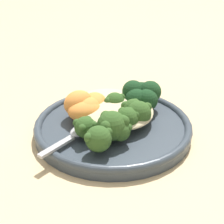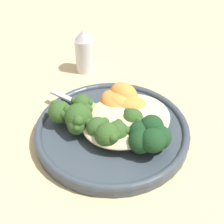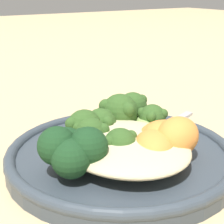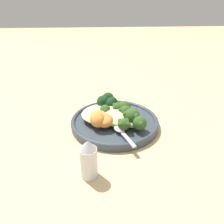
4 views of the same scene
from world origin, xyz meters
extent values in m
plane|color=#D6B784|center=(0.00, 0.00, 0.00)|extent=(4.00, 4.00, 0.00)
cylinder|color=#38424C|center=(0.02, 0.02, 0.01)|extent=(0.24, 0.24, 0.02)
torus|color=#38424C|center=(0.02, 0.02, 0.02)|extent=(0.24, 0.24, 0.01)
ellipsoid|color=beige|center=(0.00, 0.03, 0.03)|extent=(0.14, 0.12, 0.02)
ellipsoid|color=#9EBC66|center=(0.01, -0.02, 0.03)|extent=(0.06, 0.05, 0.02)
sphere|color=#335623|center=(0.04, -0.04, 0.04)|extent=(0.03, 0.03, 0.03)
sphere|color=#335623|center=(0.05, -0.03, 0.04)|extent=(0.01, 0.01, 0.01)
sphere|color=#335623|center=(0.03, -0.03, 0.04)|extent=(0.01, 0.01, 0.01)
sphere|color=#335623|center=(0.03, -0.05, 0.04)|extent=(0.01, 0.01, 0.01)
sphere|color=#335623|center=(0.05, -0.05, 0.04)|extent=(0.01, 0.01, 0.01)
ellipsoid|color=#9EBC66|center=(0.03, -0.02, 0.03)|extent=(0.09, 0.05, 0.02)
sphere|color=#335623|center=(0.08, -0.04, 0.04)|extent=(0.04, 0.04, 0.04)
sphere|color=#335623|center=(0.08, -0.02, 0.05)|extent=(0.01, 0.01, 0.01)
sphere|color=#335623|center=(0.08, -0.05, 0.05)|extent=(0.01, 0.01, 0.01)
ellipsoid|color=#9EBC66|center=(0.03, -0.01, 0.03)|extent=(0.07, 0.02, 0.02)
sphere|color=#335623|center=(0.06, -0.01, 0.04)|extent=(0.04, 0.04, 0.04)
sphere|color=#335623|center=(0.07, 0.01, 0.05)|extent=(0.02, 0.02, 0.02)
sphere|color=#335623|center=(0.05, -0.01, 0.05)|extent=(0.02, 0.02, 0.02)
sphere|color=#335623|center=(0.07, -0.02, 0.05)|extent=(0.02, 0.02, 0.02)
ellipsoid|color=#9EBC66|center=(0.03, -0.01, 0.03)|extent=(0.09, 0.03, 0.01)
sphere|color=#335623|center=(0.07, 0.00, 0.04)|extent=(0.03, 0.03, 0.03)
sphere|color=#335623|center=(0.08, 0.01, 0.04)|extent=(0.01, 0.01, 0.01)
sphere|color=#335623|center=(0.06, 0.00, 0.04)|extent=(0.01, 0.01, 0.01)
sphere|color=#335623|center=(0.08, -0.01, 0.04)|extent=(0.01, 0.01, 0.01)
ellipsoid|color=#9EBC66|center=(0.01, 0.00, 0.03)|extent=(0.09, 0.07, 0.02)
sphere|color=#335623|center=(0.05, 0.02, 0.04)|extent=(0.03, 0.03, 0.03)
sphere|color=#335623|center=(0.06, 0.04, 0.04)|extent=(0.01, 0.01, 0.01)
sphere|color=#335623|center=(0.04, 0.02, 0.04)|extent=(0.01, 0.01, 0.01)
sphere|color=#335623|center=(0.06, 0.01, 0.04)|extent=(0.01, 0.01, 0.01)
ellipsoid|color=#9EBC66|center=(0.02, 0.02, 0.03)|extent=(0.06, 0.07, 0.02)
sphere|color=#335623|center=(0.05, 0.05, 0.04)|extent=(0.04, 0.04, 0.04)
sphere|color=#335623|center=(0.05, 0.06, 0.05)|extent=(0.01, 0.01, 0.01)
sphere|color=#335623|center=(0.05, 0.03, 0.05)|extent=(0.01, 0.01, 0.01)
ellipsoid|color=#9EBC66|center=(0.01, 0.01, 0.03)|extent=(0.05, 0.08, 0.01)
sphere|color=#335623|center=(0.03, 0.05, 0.04)|extent=(0.03, 0.03, 0.03)
sphere|color=#335623|center=(0.04, 0.06, 0.04)|extent=(0.01, 0.01, 0.01)
sphere|color=#335623|center=(0.02, 0.06, 0.04)|extent=(0.01, 0.01, 0.01)
sphere|color=#335623|center=(0.02, 0.04, 0.04)|extent=(0.01, 0.01, 0.01)
sphere|color=#335623|center=(0.04, 0.04, 0.04)|extent=(0.01, 0.01, 0.01)
ellipsoid|color=#9EBC66|center=(0.00, 0.00, 0.03)|extent=(0.02, 0.07, 0.02)
sphere|color=#335623|center=(-0.01, 0.04, 0.04)|extent=(0.03, 0.03, 0.03)
sphere|color=#335623|center=(-0.01, 0.05, 0.04)|extent=(0.01, 0.01, 0.01)
sphere|color=#335623|center=(-0.01, 0.02, 0.04)|extent=(0.01, 0.01, 0.01)
ellipsoid|color=orange|center=(-0.02, 0.01, 0.04)|extent=(0.06, 0.06, 0.03)
ellipsoid|color=orange|center=(-0.01, -0.01, 0.04)|extent=(0.05, 0.06, 0.03)
ellipsoid|color=orange|center=(-0.01, -0.01, 0.04)|extent=(0.05, 0.06, 0.03)
ellipsoid|color=orange|center=(-0.03, -0.02, 0.04)|extent=(0.05, 0.06, 0.04)
sphere|color=#193D1E|center=(0.02, 0.08, 0.04)|extent=(0.04, 0.04, 0.04)
sphere|color=#193D1E|center=(0.01, 0.10, 0.05)|extent=(0.04, 0.04, 0.04)
sphere|color=#193D1E|center=(-0.01, 0.09, 0.04)|extent=(0.04, 0.04, 0.04)
sphere|color=#193D1E|center=(-0.01, 0.07, 0.05)|extent=(0.04, 0.04, 0.04)
sphere|color=#193D1E|center=(0.01, 0.07, 0.04)|extent=(0.04, 0.04, 0.04)
cube|color=#B7B7BC|center=(0.04, -0.08, 0.02)|extent=(0.03, 0.06, 0.00)
ellipsoid|color=#B7B7BC|center=(0.03, -0.04, 0.03)|extent=(0.04, 0.04, 0.01)
cylinder|color=silver|center=(-0.05, -0.17, 0.03)|extent=(0.03, 0.03, 0.07)
cone|color=#B2B2B7|center=(-0.05, -0.17, 0.08)|extent=(0.03, 0.03, 0.02)
camera|label=1|loc=(0.44, -0.24, 0.30)|focal=60.00mm
camera|label=2|loc=(0.26, 0.37, 0.41)|focal=60.00mm
camera|label=3|loc=(-0.27, 0.22, 0.18)|focal=60.00mm
camera|label=4|loc=(-0.02, -0.49, 0.32)|focal=35.00mm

